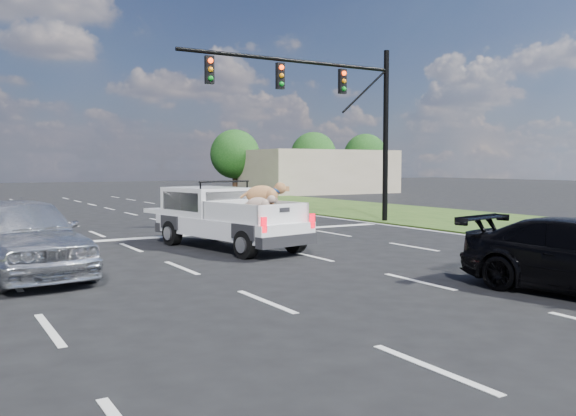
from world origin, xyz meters
The scene contains 10 objects.
ground centered at (0.00, 0.00, 0.00)m, with size 160.00×160.00×0.00m, color black.
road_markings centered at (0.00, 6.56, 0.01)m, with size 17.75×60.00×0.01m.
grass_shoulder_right centered at (13.00, 6.00, 0.03)m, with size 8.00×60.00×0.06m, color #1E4013.
traffic_signal centered at (7.20, 10.50, 4.73)m, with size 9.11×0.31×7.00m.
building_right centered at (22.00, 34.00, 1.80)m, with size 12.00×7.00×3.60m, color tan.
tree_far_d centered at (16.00, 38.00, 3.29)m, with size 4.20×4.20×5.40m.
tree_far_e centered at (24.00, 38.00, 3.29)m, with size 4.20×4.20×5.40m.
tree_far_f centered at (30.00, 38.00, 3.29)m, with size 4.20×4.20×5.40m.
pickup_truck centered at (0.56, 6.57, 0.89)m, with size 2.74×5.33×1.90m.
silver_sedan centered at (-5.00, 4.77, 0.85)m, with size 2.01×4.99×1.70m, color silver.
Camera 1 is at (-6.68, -9.04, 2.33)m, focal length 38.00 mm.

